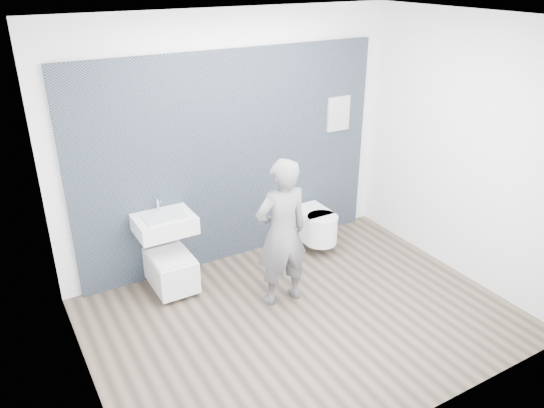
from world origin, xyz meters
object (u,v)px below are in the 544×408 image
toilet_rounded (315,225)px  toilet_square (171,268)px  washbasin (164,224)px  visitor (282,233)px

toilet_rounded → toilet_square: bearing=179.0°
washbasin → toilet_rounded: bearing=-3.3°
toilet_square → washbasin: bearing=90.0°
toilet_square → toilet_rounded: size_ratio=1.20×
washbasin → toilet_rounded: (1.83, -0.11, -0.44)m
toilet_square → visitor: bearing=-40.2°
washbasin → toilet_square: 0.50m
toilet_square → visitor: (0.91, -0.77, 0.53)m
washbasin → toilet_rounded: size_ratio=0.92×
washbasin → toilet_rounded: washbasin is taller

